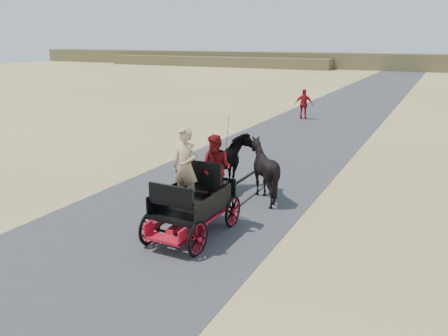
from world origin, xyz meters
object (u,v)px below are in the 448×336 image
at_px(carriage, 193,220).
at_px(horse_left, 229,165).
at_px(horse_right, 263,170).
at_px(pedestrian, 304,104).

distance_m(carriage, horse_left, 3.09).
relative_size(horse_right, pedestrian, 0.98).
bearing_deg(horse_right, carriage, 79.61).
xyz_separation_m(carriage, pedestrian, (-2.28, 16.18, 0.50)).
height_order(carriage, horse_left, horse_left).
height_order(carriage, pedestrian, pedestrian).
xyz_separation_m(horse_left, pedestrian, (-1.73, 13.18, 0.02)).
relative_size(carriage, horse_right, 1.41).
bearing_deg(carriage, horse_right, 79.61).
relative_size(horse_left, horse_right, 1.18).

